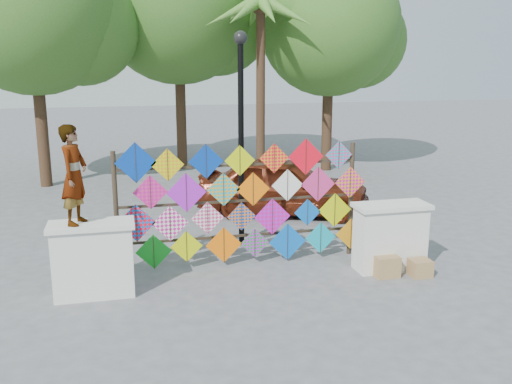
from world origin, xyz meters
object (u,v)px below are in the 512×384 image
sedan (283,186)px  lamppost (241,119)px  kite_rack (242,203)px  vendor_woman (74,175)px

sedan → lamppost: lamppost is taller
kite_rack → lamppost: size_ratio=1.10×
kite_rack → sedan: 3.87m
vendor_woman → lamppost: bearing=-34.1°
sedan → kite_rack: bearing=172.8°
vendor_woman → lamppost: (3.21, 2.20, 0.60)m
kite_rack → lamppost: bearing=78.9°
kite_rack → vendor_woman: 3.22m
vendor_woman → sedan: (4.76, 4.32, -1.35)m
kite_rack → vendor_woman: bearing=-162.6°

